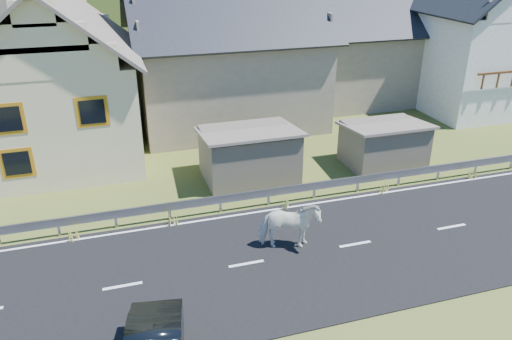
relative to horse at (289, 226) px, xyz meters
name	(u,v)px	position (x,y,z in m)	size (l,w,h in m)	color
ground	(355,245)	(2.32, -0.50, -0.91)	(160.00, 160.00, 0.00)	#3D4E18
road	(355,245)	(2.32, -0.50, -0.89)	(60.00, 7.00, 0.04)	black
lane_markings	(355,244)	(2.32, -0.50, -0.87)	(60.00, 6.60, 0.01)	silver
guardrail	(315,186)	(2.32, 3.18, -0.35)	(28.10, 0.09, 0.75)	#93969B
shed_left	(249,154)	(0.32, 6.00, 0.19)	(4.30, 3.30, 2.40)	#6F6455
shed_right	(383,145)	(6.82, 5.50, 0.09)	(3.80, 2.90, 2.20)	#6F6455
house_cream	(53,67)	(-7.68, 11.50, 3.44)	(7.80, 9.80, 8.30)	beige
house_stone_a	(224,40)	(1.32, 14.50, 3.72)	(10.80, 9.80, 8.90)	gray
house_stone_b	(363,33)	(11.32, 16.50, 3.32)	(9.80, 8.80, 8.10)	gray
house_white	(472,22)	(17.32, 13.50, 4.15)	(8.80, 10.80, 9.70)	white
mountain	(135,29)	(7.32, 179.50, -20.91)	(440.00, 280.00, 260.00)	#2A3916
horse	(289,226)	(0.00, 0.00, 0.00)	(2.07, 0.94, 1.75)	white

